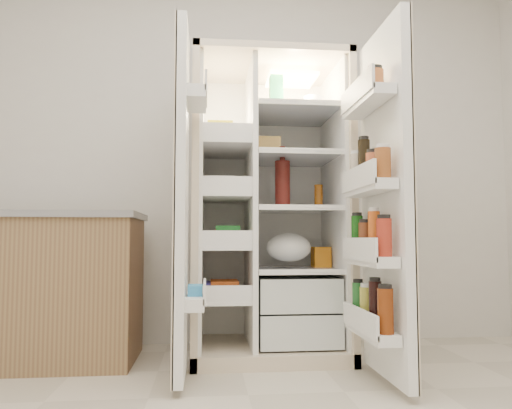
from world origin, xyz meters
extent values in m
cube|color=silver|center=(0.00, 2.00, 1.35)|extent=(4.00, 0.02, 2.70)
cube|color=beige|center=(0.18, 1.93, 0.90)|extent=(0.92, 0.04, 1.80)
cube|color=beige|center=(-0.26, 1.60, 0.90)|extent=(0.04, 0.70, 1.80)
cube|color=beige|center=(0.62, 1.60, 0.90)|extent=(0.04, 0.70, 1.80)
cube|color=beige|center=(0.18, 1.60, 1.78)|extent=(0.92, 0.70, 0.04)
cube|color=beige|center=(0.18, 1.60, 0.04)|extent=(0.92, 0.70, 0.08)
cube|color=white|center=(0.18, 1.90, 0.92)|extent=(0.84, 0.02, 1.68)
cube|color=white|center=(-0.23, 1.60, 0.92)|extent=(0.02, 0.62, 1.68)
cube|color=white|center=(0.59, 1.60, 0.92)|extent=(0.02, 0.62, 1.68)
cube|color=white|center=(0.07, 1.60, 0.92)|extent=(0.03, 0.62, 1.68)
cube|color=silver|center=(0.34, 1.58, 0.18)|extent=(0.47, 0.52, 0.19)
cube|color=silver|center=(0.34, 1.58, 0.39)|extent=(0.47, 0.52, 0.19)
cube|color=#FFD18C|center=(0.34, 1.65, 1.72)|extent=(0.30, 0.30, 0.02)
cube|color=white|center=(-0.08, 1.60, 0.35)|extent=(0.28, 0.58, 0.02)
cube|color=white|center=(-0.08, 1.60, 0.65)|extent=(0.28, 0.58, 0.02)
cube|color=white|center=(-0.08, 1.60, 0.95)|extent=(0.28, 0.58, 0.02)
cube|color=white|center=(-0.08, 1.60, 1.25)|extent=(0.28, 0.58, 0.02)
cube|color=silver|center=(0.34, 1.60, 0.52)|extent=(0.49, 0.58, 0.01)
cube|color=silver|center=(0.34, 1.60, 0.88)|extent=(0.49, 0.58, 0.01)
cube|color=silver|center=(0.34, 1.60, 1.20)|extent=(0.49, 0.58, 0.02)
cube|color=silver|center=(0.34, 1.60, 1.48)|extent=(0.49, 0.58, 0.02)
cube|color=#C3511B|center=(-0.08, 1.60, 0.41)|extent=(0.16, 0.20, 0.10)
cube|color=#248632|center=(-0.08, 1.60, 0.72)|extent=(0.14, 0.18, 0.12)
cube|color=silver|center=(-0.08, 1.60, 0.99)|extent=(0.20, 0.22, 0.07)
cube|color=yellow|center=(-0.08, 1.60, 1.33)|extent=(0.15, 0.16, 0.14)
cube|color=#363195|center=(-0.08, 1.60, 0.40)|extent=(0.18, 0.20, 0.09)
cube|color=#C14222|center=(-0.08, 1.60, 0.71)|extent=(0.14, 0.18, 0.10)
cube|color=white|center=(-0.08, 1.60, 1.02)|extent=(0.16, 0.16, 0.12)
sphere|color=orange|center=(0.21, 1.50, 0.12)|extent=(0.07, 0.07, 0.07)
sphere|color=orange|center=(0.30, 1.54, 0.12)|extent=(0.07, 0.07, 0.07)
sphere|color=orange|center=(0.40, 1.50, 0.12)|extent=(0.07, 0.07, 0.07)
sphere|color=orange|center=(0.26, 1.64, 0.12)|extent=(0.07, 0.07, 0.07)
ellipsoid|color=#4C7D29|center=(0.34, 1.60, 0.40)|extent=(0.26, 0.24, 0.11)
cylinder|color=#4B1310|center=(0.26, 1.52, 1.03)|extent=(0.09, 0.09, 0.28)
cylinder|color=brown|center=(0.49, 1.56, 0.96)|extent=(0.05, 0.05, 0.15)
cube|color=#258A53|center=(0.23, 1.57, 1.60)|extent=(0.08, 0.08, 0.23)
cylinder|color=white|center=(0.47, 1.60, 1.54)|extent=(0.12, 0.12, 0.11)
cylinder|color=#995523|center=(0.32, 1.66, 1.54)|extent=(0.08, 0.08, 0.10)
cube|color=white|center=(0.49, 1.61, 1.23)|extent=(0.22, 0.09, 0.05)
cube|color=tan|center=(0.16, 1.58, 1.27)|extent=(0.19, 0.11, 0.12)
ellipsoid|color=white|center=(0.31, 1.58, 0.61)|extent=(0.27, 0.25, 0.17)
cube|color=orange|center=(0.52, 1.66, 0.59)|extent=(0.10, 0.12, 0.12)
cube|color=white|center=(-0.32, 1.05, 0.90)|extent=(0.05, 0.40, 1.72)
cube|color=beige|center=(-0.34, 1.05, 0.90)|extent=(0.01, 0.40, 1.72)
cube|color=white|center=(-0.25, 1.05, 0.40)|extent=(0.09, 0.32, 0.06)
cube|color=white|center=(-0.25, 1.05, 1.40)|extent=(0.09, 0.32, 0.06)
cube|color=#338CCC|center=(-0.25, 1.05, 0.43)|extent=(0.07, 0.12, 0.10)
cube|color=white|center=(0.68, 0.96, 0.90)|extent=(0.05, 0.58, 1.72)
cube|color=beige|center=(0.71, 0.96, 0.90)|extent=(0.01, 0.58, 1.72)
cube|color=white|center=(0.60, 0.96, 0.26)|extent=(0.11, 0.50, 0.05)
cube|color=white|center=(0.60, 0.96, 0.60)|extent=(0.11, 0.50, 0.05)
cube|color=white|center=(0.60, 0.96, 0.95)|extent=(0.11, 0.50, 0.05)
cube|color=white|center=(0.60, 0.96, 1.38)|extent=(0.11, 0.50, 0.05)
cylinder|color=#6C2A0C|center=(0.60, 0.76, 0.39)|extent=(0.07, 0.07, 0.20)
cylinder|color=black|center=(0.60, 0.89, 0.40)|extent=(0.06, 0.06, 0.22)
cylinder|color=#A8A538|center=(0.60, 1.02, 0.38)|extent=(0.06, 0.06, 0.18)
cylinder|color=#226728|center=(0.60, 1.15, 0.38)|extent=(0.06, 0.06, 0.19)
cylinder|color=#A22B1B|center=(0.60, 0.76, 0.71)|extent=(0.07, 0.07, 0.17)
cylinder|color=#CA5417|center=(0.60, 0.89, 0.73)|extent=(0.06, 0.06, 0.21)
cylinder|color=brown|center=(0.60, 1.02, 0.70)|extent=(0.07, 0.07, 0.16)
cylinder|color=#145212|center=(0.60, 1.15, 0.72)|extent=(0.06, 0.06, 0.20)
cylinder|color=brown|center=(0.60, 0.76, 1.04)|extent=(0.07, 0.07, 0.14)
cylinder|color=#B1522D|center=(0.60, 0.89, 1.04)|extent=(0.07, 0.07, 0.14)
cylinder|color=black|center=(0.60, 1.02, 1.09)|extent=(0.06, 0.06, 0.23)
cylinder|color=#C0B19E|center=(0.60, 1.15, 1.06)|extent=(0.06, 0.06, 0.18)
cylinder|color=#A65829|center=(0.60, 0.84, 1.45)|extent=(0.08, 0.08, 0.10)
cylinder|color=brown|center=(0.60, 1.06, 1.45)|extent=(0.08, 0.08, 0.10)
cube|color=olive|center=(-1.17, 1.56, 0.41)|extent=(1.14, 0.59, 0.82)
cube|color=gray|center=(-1.17, 1.56, 0.84)|extent=(1.18, 0.63, 0.04)
camera|label=1|loc=(-0.19, -1.34, 0.71)|focal=34.00mm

